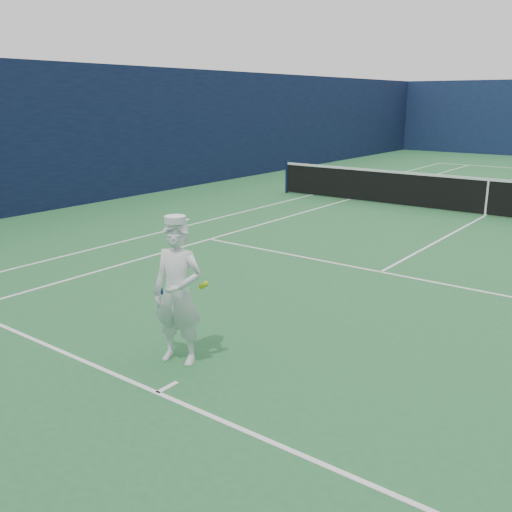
{
  "coord_description": "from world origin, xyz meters",
  "views": [
    {
      "loc": [
        4.13,
        -15.6,
        3.03
      ],
      "look_at": [
        -0.36,
        -9.67,
        0.97
      ],
      "focal_mm": 40.0,
      "sensor_mm": 36.0,
      "label": 1
    }
  ],
  "objects": [
    {
      "name": "tennis_player",
      "position": [
        -0.36,
        -11.17,
        0.86
      ],
      "size": [
        0.83,
        0.56,
        1.76
      ],
      "rotation": [
        0.0,
        0.0,
        0.26
      ],
      "color": "white",
      "rests_on": "ground"
    },
    {
      "name": "ground",
      "position": [
        0.0,
        0.0,
        0.0
      ],
      "size": [
        80.0,
        80.0,
        0.0
      ],
      "primitive_type": "plane",
      "color": "#276736",
      "rests_on": "ground"
    },
    {
      "name": "tennis_net",
      "position": [
        0.0,
        0.0,
        0.55
      ],
      "size": [
        12.88,
        0.09,
        1.07
      ],
      "color": "#141E4C",
      "rests_on": "ground"
    },
    {
      "name": "windscreen_fence",
      "position": [
        0.0,
        0.0,
        2.0
      ],
      "size": [
        20.12,
        36.12,
        4.0
      ],
      "color": "#101C3C",
      "rests_on": "ground"
    },
    {
      "name": "court_markings",
      "position": [
        0.0,
        0.0,
        0.0
      ],
      "size": [
        11.03,
        23.83,
        0.01
      ],
      "color": "white",
      "rests_on": "ground"
    }
  ]
}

